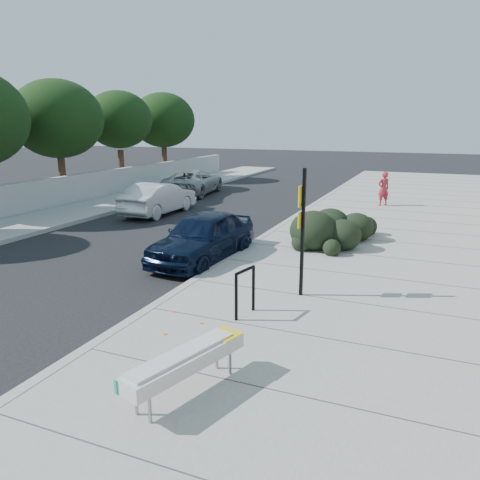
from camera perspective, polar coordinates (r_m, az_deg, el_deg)
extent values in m
plane|color=black|center=(11.94, -5.60, -5.52)|extent=(120.00, 120.00, 0.00)
cube|color=gray|center=(15.39, 22.70, -1.79)|extent=(11.20, 50.00, 0.15)
cube|color=gray|center=(21.42, -21.94, 2.50)|extent=(3.00, 50.00, 0.15)
cube|color=#9E9E99|center=(16.30, 2.71, 0.19)|extent=(0.22, 50.00, 0.17)
cube|color=#9E9E99|center=(20.40, -18.92, 2.26)|extent=(0.22, 50.00, 0.17)
cube|color=#9E9E99|center=(22.52, -25.20, 4.45)|extent=(0.30, 40.00, 1.50)
cylinder|color=#332114|center=(26.16, -20.79, 7.03)|extent=(0.36, 0.36, 2.40)
ellipsoid|color=black|center=(26.02, -21.38, 13.59)|extent=(4.60, 4.60, 3.91)
cylinder|color=#332114|center=(29.97, -14.22, 8.29)|extent=(0.36, 0.36, 2.40)
ellipsoid|color=black|center=(29.84, -14.58, 14.03)|extent=(4.00, 4.00, 3.40)
cylinder|color=#332114|center=(34.09, -9.16, 9.19)|extent=(0.36, 0.36, 2.40)
ellipsoid|color=black|center=(33.98, -9.36, 14.23)|extent=(4.40, 4.40, 3.74)
cylinder|color=gray|center=(6.80, -12.54, -18.65)|extent=(0.05, 0.05, 0.40)
cylinder|color=gray|center=(6.61, -10.94, -19.60)|extent=(0.05, 0.05, 0.40)
cylinder|color=gray|center=(7.73, -2.85, -14.04)|extent=(0.05, 0.05, 0.40)
cylinder|color=gray|center=(7.56, -1.22, -14.69)|extent=(0.05, 0.05, 0.40)
cylinder|color=gray|center=(7.15, -7.37, -15.07)|extent=(0.50, 1.55, 0.04)
cylinder|color=gray|center=(6.97, -5.73, -15.84)|extent=(0.50, 1.55, 0.04)
cube|color=#B2B2B2|center=(6.99, -6.59, -14.45)|extent=(1.02, 2.14, 0.22)
cube|color=yellow|center=(7.47, -1.92, -11.38)|extent=(0.54, 0.53, 0.02)
cube|color=teal|center=(6.61, -14.09, -16.64)|extent=(0.12, 0.24, 0.20)
cylinder|color=black|center=(9.33, -0.47, -7.01)|extent=(0.06, 0.06, 0.97)
cylinder|color=black|center=(9.81, 1.64, -5.94)|extent=(0.06, 0.06, 0.97)
cylinder|color=black|center=(9.41, 0.62, -3.71)|extent=(0.19, 0.62, 0.06)
cube|color=black|center=(10.50, 7.65, 0.79)|extent=(0.07, 0.07, 2.90)
cube|color=yellow|center=(10.36, 7.51, 5.34)|extent=(0.06, 0.34, 0.47)
cube|color=yellow|center=(10.45, 7.42, 2.50)|extent=(0.06, 0.31, 0.36)
ellipsoid|color=black|center=(15.78, 11.85, 2.17)|extent=(2.51, 3.87, 1.34)
imported|color=black|center=(13.85, -4.55, 0.41)|extent=(1.95, 4.38, 1.46)
imported|color=silver|center=(21.36, -9.87, 5.03)|extent=(1.52, 4.33, 1.42)
imported|color=#999C9E|center=(27.30, -5.70, 7.08)|extent=(3.01, 5.34, 1.41)
imported|color=maroon|center=(23.42, 17.10, 6.00)|extent=(0.70, 0.67, 1.61)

